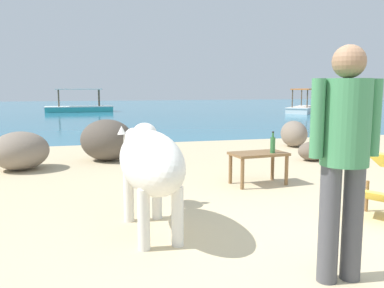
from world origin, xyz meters
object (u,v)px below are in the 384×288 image
at_px(cow, 149,161).
at_px(bottle, 273,144).
at_px(low_bench_table, 258,158).
at_px(boat_white, 304,107).
at_px(boat_teal, 79,107).
at_px(person_standing, 345,147).

xyz_separation_m(cow, bottle, (1.92, 1.39, -0.10)).
relative_size(low_bench_table, boat_white, 0.23).
bearing_deg(low_bench_table, bottle, -32.97).
bearing_deg(boat_teal, boat_white, 161.82).
xyz_separation_m(bottle, boat_white, (9.14, 15.04, -0.32)).
xyz_separation_m(cow, low_bench_table, (1.75, 1.47, -0.29)).
bearing_deg(cow, boat_teal, -0.78).
xyz_separation_m(bottle, boat_teal, (-2.70, 18.65, -0.32)).
bearing_deg(boat_white, bottle, 10.68).
relative_size(cow, bottle, 6.02).
bearing_deg(boat_white, low_bench_table, 10.07).
height_order(person_standing, boat_teal, person_standing).
bearing_deg(low_bench_table, cow, -145.65).
bearing_deg(low_bench_table, person_standing, -108.40).
height_order(low_bench_table, bottle, bottle).
xyz_separation_m(low_bench_table, boat_teal, (-2.53, 18.57, -0.12)).
height_order(bottle, boat_white, boat_white).
bearing_deg(boat_white, boat_teal, -65.01).
distance_m(person_standing, boat_teal, 21.46).
distance_m(low_bench_table, boat_white, 17.61).
distance_m(boat_white, boat_teal, 12.38).
xyz_separation_m(cow, boat_teal, (-0.78, 20.04, -0.41)).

